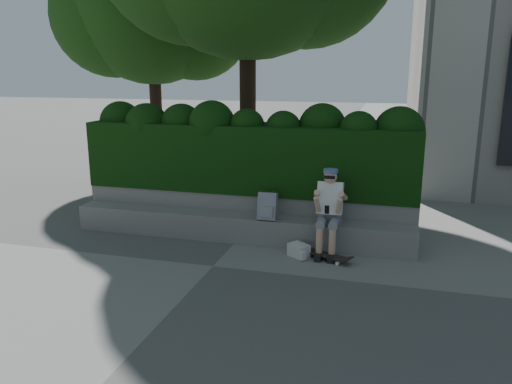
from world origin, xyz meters
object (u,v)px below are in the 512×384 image
(person, at_px, (329,208))
(backpack_plaid, at_px, (267,206))
(backpack_ground, at_px, (299,250))
(skateboard, at_px, (324,255))

(person, height_order, backpack_plaid, person)
(backpack_plaid, height_order, backpack_ground, backpack_plaid)
(backpack_plaid, bearing_deg, backpack_ground, -34.00)
(person, height_order, backpack_ground, person)
(backpack_plaid, xyz_separation_m, backpack_ground, (0.62, -0.40, -0.58))
(skateboard, xyz_separation_m, backpack_ground, (-0.40, 0.01, 0.03))
(person, relative_size, backpack_plaid, 3.00)
(person, xyz_separation_m, backpack_ground, (-0.42, -0.32, -0.65))
(person, height_order, skateboard, person)
(skateboard, xyz_separation_m, backpack_plaid, (-1.02, 0.41, 0.61))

